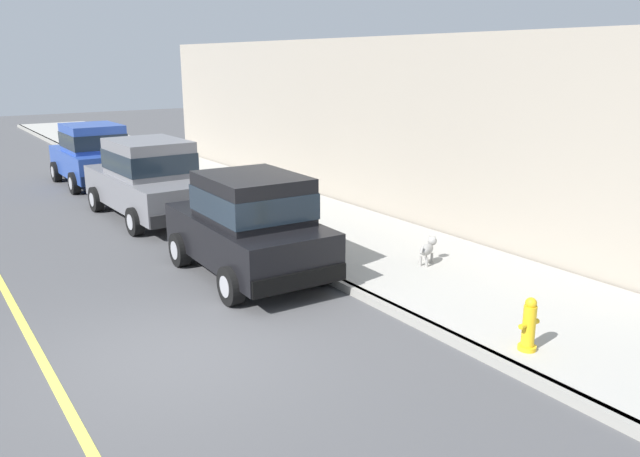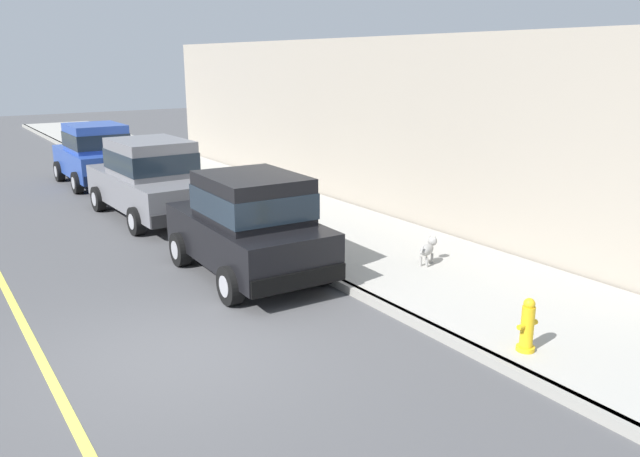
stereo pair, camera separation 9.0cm
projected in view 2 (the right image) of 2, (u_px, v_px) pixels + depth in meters
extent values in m
plane|color=#4C4C4F|center=(179.00, 350.00, 8.45)|extent=(80.00, 80.00, 0.00)
cube|color=gray|center=(367.00, 297.00, 10.15)|extent=(0.16, 64.00, 0.14)
cube|color=#A8A59E|center=(447.00, 276.00, 11.11)|extent=(3.60, 64.00, 0.14)
cube|color=#E0D64C|center=(53.00, 383.00, 7.60)|extent=(0.12, 57.60, 0.01)
cube|color=black|center=(247.00, 237.00, 11.24)|extent=(1.83, 3.75, 0.76)
cube|color=black|center=(252.00, 198.00, 10.83)|extent=(1.57, 1.94, 0.80)
cube|color=#19232D|center=(252.00, 201.00, 10.84)|extent=(1.61, 1.99, 0.44)
cube|color=black|center=(209.00, 228.00, 12.78)|extent=(1.69, 0.25, 0.28)
cube|color=black|center=(298.00, 279.00, 9.83)|extent=(1.69, 0.25, 0.28)
cylinder|color=black|center=(180.00, 249.00, 11.84)|extent=(0.24, 0.65, 0.64)
cylinder|color=#9E9EA3|center=(180.00, 249.00, 11.84)|extent=(0.25, 0.36, 0.35)
cylinder|color=black|center=(262.00, 236.00, 12.72)|extent=(0.24, 0.65, 0.64)
cylinder|color=#9E9EA3|center=(262.00, 236.00, 12.72)|extent=(0.25, 0.36, 0.35)
cylinder|color=black|center=(230.00, 285.00, 9.96)|extent=(0.24, 0.65, 0.64)
cylinder|color=#9E9EA3|center=(230.00, 285.00, 9.96)|extent=(0.25, 0.36, 0.35)
cylinder|color=black|center=(322.00, 267.00, 10.84)|extent=(0.24, 0.65, 0.64)
cylinder|color=#9E9EA3|center=(322.00, 267.00, 10.84)|extent=(0.25, 0.36, 0.35)
cube|color=#EAEACC|center=(183.00, 214.00, 12.43)|extent=(0.28, 0.09, 0.14)
cube|color=#EAEACC|center=(232.00, 208.00, 12.98)|extent=(0.28, 0.09, 0.14)
cube|color=slate|center=(151.00, 189.00, 15.38)|extent=(1.94, 4.55, 0.76)
cube|color=slate|center=(150.00, 157.00, 15.09)|extent=(1.65, 2.15, 0.84)
cube|color=#19232D|center=(150.00, 160.00, 15.11)|extent=(1.68, 2.19, 0.46)
cube|color=#252527|center=(122.00, 184.00, 17.17)|extent=(1.77, 0.25, 0.28)
cube|color=#252527|center=(189.00, 216.00, 13.71)|extent=(1.77, 0.25, 0.28)
cylinder|color=black|center=(98.00, 199.00, 16.07)|extent=(0.24, 0.65, 0.64)
cylinder|color=#9E9EA3|center=(98.00, 199.00, 16.07)|extent=(0.25, 0.36, 0.35)
cylinder|color=black|center=(165.00, 190.00, 17.08)|extent=(0.24, 0.65, 0.64)
cylinder|color=#9E9EA3|center=(165.00, 190.00, 17.08)|extent=(0.25, 0.36, 0.35)
cylinder|color=black|center=(136.00, 221.00, 13.88)|extent=(0.24, 0.65, 0.64)
cylinder|color=#9E9EA3|center=(136.00, 221.00, 13.88)|extent=(0.25, 0.36, 0.35)
cylinder|color=black|center=(210.00, 210.00, 14.89)|extent=(0.24, 0.65, 0.64)
cylinder|color=#9E9EA3|center=(210.00, 210.00, 14.89)|extent=(0.25, 0.36, 0.35)
cube|color=#EAEACC|center=(100.00, 174.00, 16.79)|extent=(0.28, 0.09, 0.14)
cube|color=#EAEACC|center=(141.00, 169.00, 17.42)|extent=(0.28, 0.09, 0.14)
cube|color=#28479E|center=(96.00, 162.00, 19.42)|extent=(1.74, 3.71, 0.76)
cube|color=#28479E|center=(95.00, 137.00, 19.02)|extent=(1.52, 1.91, 0.80)
cube|color=#19232D|center=(96.00, 139.00, 19.03)|extent=(1.56, 1.95, 0.44)
cube|color=#0E1837|center=(82.00, 162.00, 20.92)|extent=(1.69, 0.21, 0.28)
cube|color=#0E1837|center=(113.00, 178.00, 18.04)|extent=(1.69, 0.21, 0.28)
cylinder|color=black|center=(59.00, 171.00, 19.97)|extent=(0.22, 0.64, 0.64)
cylinder|color=#9E9EA3|center=(59.00, 171.00, 19.97)|extent=(0.24, 0.35, 0.35)
cylinder|color=black|center=(114.00, 166.00, 20.90)|extent=(0.22, 0.64, 0.64)
cylinder|color=#9E9EA3|center=(114.00, 166.00, 20.90)|extent=(0.24, 0.35, 0.35)
cylinder|color=black|center=(77.00, 183.00, 18.14)|extent=(0.22, 0.64, 0.64)
cylinder|color=#9E9EA3|center=(77.00, 183.00, 18.14)|extent=(0.24, 0.35, 0.35)
cylinder|color=black|center=(136.00, 177.00, 19.07)|extent=(0.22, 0.64, 0.64)
cylinder|color=#9E9EA3|center=(136.00, 177.00, 19.07)|extent=(0.24, 0.35, 0.35)
cube|color=#EAEACC|center=(64.00, 152.00, 20.57)|extent=(0.28, 0.08, 0.14)
cube|color=#EAEACC|center=(97.00, 150.00, 21.14)|extent=(0.28, 0.08, 0.14)
ellipsoid|color=#999691|center=(427.00, 250.00, 11.46)|extent=(0.48, 0.38, 0.20)
cylinder|color=#999691|center=(426.00, 257.00, 11.66)|extent=(0.05, 0.05, 0.18)
cylinder|color=#999691|center=(432.00, 258.00, 11.60)|extent=(0.05, 0.05, 0.18)
cylinder|color=#999691|center=(421.00, 261.00, 11.43)|extent=(0.05, 0.05, 0.18)
cylinder|color=#999691|center=(427.00, 262.00, 11.37)|extent=(0.05, 0.05, 0.18)
sphere|color=#999691|center=(433.00, 241.00, 11.68)|extent=(0.17, 0.17, 0.17)
ellipsoid|color=#54524F|center=(434.00, 241.00, 11.76)|extent=(0.13, 0.11, 0.06)
cone|color=#999691|center=(430.00, 237.00, 11.68)|extent=(0.06, 0.06, 0.07)
cone|color=#999691|center=(435.00, 237.00, 11.63)|extent=(0.06, 0.06, 0.07)
cylinder|color=#999691|center=(422.00, 250.00, 11.23)|extent=(0.12, 0.08, 0.13)
cylinder|color=gold|center=(525.00, 348.00, 8.14)|extent=(0.24, 0.24, 0.06)
cylinder|color=gold|center=(527.00, 327.00, 8.06)|extent=(0.17, 0.17, 0.55)
sphere|color=gold|center=(529.00, 304.00, 7.97)|extent=(0.15, 0.15, 0.15)
cylinder|color=gold|center=(521.00, 327.00, 7.98)|extent=(0.10, 0.07, 0.07)
cylinder|color=gold|center=(533.00, 323.00, 8.11)|extent=(0.10, 0.07, 0.07)
cube|color=#9E9384|center=(337.00, 122.00, 16.81)|extent=(0.50, 20.00, 4.30)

